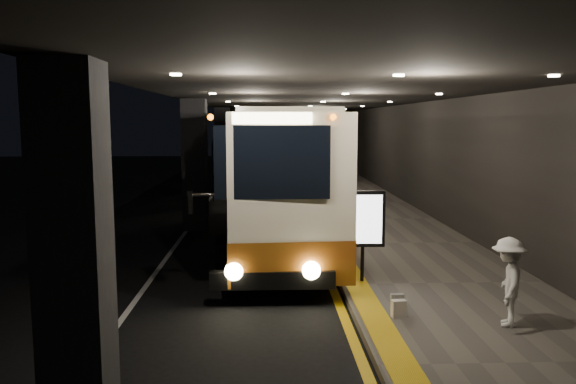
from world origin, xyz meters
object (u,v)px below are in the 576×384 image
object	(u,v)px
passenger_boarding	(352,218)
bag_plain	(399,309)
coach_main	(270,182)
coach_third	(267,145)
stanchion_post	(341,239)
coach_second	(266,151)
info_sign	(363,221)
bag_polka	(397,302)
passenger_waiting_white	(508,282)

from	to	relation	value
passenger_boarding	bag_plain	distance (m)	5.89
coach_main	coach_third	distance (m)	29.88
stanchion_post	coach_second	bearing A→B (deg)	95.48
coach_third	bag_plain	distance (m)	37.07
info_sign	stanchion_post	xyz separation A→B (m)	(-0.22, 1.94, -0.81)
stanchion_post	coach_third	bearing A→B (deg)	93.24
passenger_boarding	bag_plain	size ratio (longest dim) A/B	4.99
coach_main	bag_polka	xyz separation A→B (m)	(2.33, -6.67, -1.54)
coach_main	passenger_waiting_white	bearing A→B (deg)	-65.58
bag_plain	stanchion_post	xyz separation A→B (m)	(-0.49, 4.23, 0.40)
passenger_boarding	bag_polka	world-z (taller)	passenger_boarding
coach_second	stanchion_post	xyz separation A→B (m)	(1.91, -19.90, -1.20)
coach_third	bag_plain	size ratio (longest dim) A/B	36.24
bag_polka	info_sign	bearing A→B (deg)	100.30
coach_second	coach_third	size ratio (longest dim) A/B	1.11
coach_third	info_sign	world-z (taller)	coach_third
bag_plain	passenger_boarding	bearing A→B (deg)	89.68
coach_main	info_sign	distance (m)	5.20
passenger_boarding	bag_polka	bearing A→B (deg)	-163.50
passenger_waiting_white	info_sign	world-z (taller)	info_sign
coach_third	passenger_waiting_white	xyz separation A→B (m)	(4.11, -37.42, -0.81)
coach_second	bag_plain	distance (m)	24.30
coach_main	stanchion_post	world-z (taller)	coach_main
coach_main	stanchion_post	bearing A→B (deg)	-61.93
coach_second	passenger_boarding	xyz separation A→B (m)	(2.43, -18.28, -0.96)
bag_polka	passenger_waiting_white	bearing A→B (deg)	-27.04
info_sign	stanchion_post	bearing A→B (deg)	97.89
stanchion_post	info_sign	bearing A→B (deg)	-83.63
coach_main	bag_polka	distance (m)	7.23
coach_main	info_sign	world-z (taller)	coach_main
bag_polka	passenger_boarding	bearing A→B (deg)	90.39
passenger_waiting_white	bag_polka	world-z (taller)	passenger_waiting_white
bag_plain	bag_polka	bearing A→B (deg)	80.38
coach_third	passenger_waiting_white	world-z (taller)	coach_third
bag_plain	info_sign	distance (m)	2.60
coach_main	passenger_waiting_white	xyz separation A→B (m)	(4.03, -7.54, -0.92)
passenger_waiting_white	info_sign	xyz separation A→B (m)	(-2.04, 2.75, 0.59)
coach_main	bag_plain	xyz separation A→B (m)	(2.26, -7.08, -1.53)
passenger_boarding	passenger_waiting_white	xyz separation A→B (m)	(1.74, -6.31, -0.02)
coach_main	stanchion_post	size ratio (longest dim) A/B	11.16
coach_second	bag_polka	xyz separation A→B (m)	(2.47, -23.72, -1.60)
bag_polka	bag_plain	xyz separation A→B (m)	(-0.07, -0.41, 0.01)
bag_polka	info_sign	size ratio (longest dim) A/B	0.15
info_sign	passenger_waiting_white	bearing A→B (deg)	-51.84
coach_second	bag_polka	size ratio (longest dim) A/B	42.11
coach_main	bag_plain	world-z (taller)	coach_main
passenger_boarding	stanchion_post	xyz separation A→B (m)	(-0.52, -1.63, -0.24)
coach_second	passenger_boarding	world-z (taller)	coach_second
coach_second	passenger_waiting_white	world-z (taller)	coach_second
coach_third	coach_main	bearing A→B (deg)	-90.94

